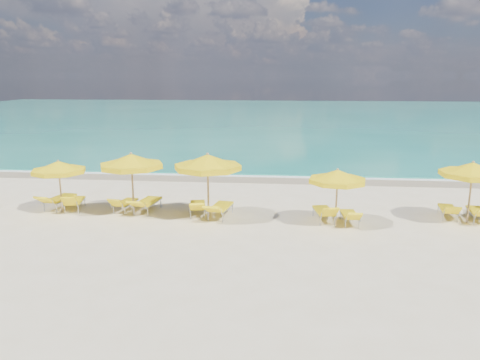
# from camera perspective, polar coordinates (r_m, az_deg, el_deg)

# --- Properties ---
(ground_plane) EXTENTS (120.00, 120.00, 0.00)m
(ground_plane) POSITION_cam_1_polar(r_m,az_deg,el_deg) (18.35, -0.47, -4.68)
(ground_plane) COLOR beige
(ocean) EXTENTS (120.00, 80.00, 0.30)m
(ocean) POSITION_cam_1_polar(r_m,az_deg,el_deg) (65.68, 4.11, 7.78)
(ocean) COLOR #16806D
(ocean) RESTS_ON ground
(wet_sand_band) EXTENTS (120.00, 2.60, 0.01)m
(wet_sand_band) POSITION_cam_1_polar(r_m,az_deg,el_deg) (25.48, 1.33, 0.24)
(wet_sand_band) COLOR tan
(wet_sand_band) RESTS_ON ground
(foam_line) EXTENTS (120.00, 1.20, 0.03)m
(foam_line) POSITION_cam_1_polar(r_m,az_deg,el_deg) (26.26, 1.47, 0.61)
(foam_line) COLOR white
(foam_line) RESTS_ON ground
(whitecap_near) EXTENTS (14.00, 0.36, 0.05)m
(whitecap_near) POSITION_cam_1_polar(r_m,az_deg,el_deg) (35.74, -7.11, 3.71)
(whitecap_near) COLOR white
(whitecap_near) RESTS_ON ground
(whitecap_far) EXTENTS (18.00, 0.30, 0.05)m
(whitecap_far) POSITION_cam_1_polar(r_m,az_deg,el_deg) (42.22, 14.06, 4.78)
(whitecap_far) COLOR white
(whitecap_far) RESTS_ON ground
(umbrella_2) EXTENTS (2.25, 2.25, 2.17)m
(umbrella_2) POSITION_cam_1_polar(r_m,az_deg,el_deg) (20.09, -21.24, 1.42)
(umbrella_2) COLOR tan
(umbrella_2) RESTS_ON ground
(umbrella_3) EXTENTS (2.55, 2.55, 2.53)m
(umbrella_3) POSITION_cam_1_polar(r_m,az_deg,el_deg) (18.80, -13.11, 2.19)
(umbrella_3) COLOR tan
(umbrella_3) RESTS_ON ground
(umbrella_4) EXTENTS (2.63, 2.63, 2.62)m
(umbrella_4) POSITION_cam_1_polar(r_m,az_deg,el_deg) (17.74, -3.95, 2.12)
(umbrella_4) COLOR tan
(umbrella_4) RESTS_ON ground
(umbrella_5) EXTENTS (2.54, 2.54, 2.16)m
(umbrella_5) POSITION_cam_1_polar(r_m,az_deg,el_deg) (17.40, 11.80, 0.37)
(umbrella_5) COLOR tan
(umbrella_5) RESTS_ON ground
(umbrella_6) EXTENTS (3.06, 3.06, 2.39)m
(umbrella_6) POSITION_cam_1_polar(r_m,az_deg,el_deg) (19.30, 26.49, 1.09)
(umbrella_6) COLOR tan
(umbrella_6) RESTS_ON ground
(lounger_2_left) EXTENTS (0.97, 2.08, 0.80)m
(lounger_2_left) POSITION_cam_1_polar(r_m,az_deg,el_deg) (21.09, -21.16, -2.57)
(lounger_2_left) COLOR #A5A8AD
(lounger_2_left) RESTS_ON ground
(lounger_2_right) EXTENTS (0.94, 1.84, 0.84)m
(lounger_2_right) POSITION_cam_1_polar(r_m,az_deg,el_deg) (20.58, -19.49, -2.86)
(lounger_2_right) COLOR #A5A8AD
(lounger_2_right) RESTS_ON ground
(lounger_3_left) EXTENTS (0.79, 1.72, 0.76)m
(lounger_3_left) POSITION_cam_1_polar(r_m,az_deg,el_deg) (19.86, -13.82, -3.08)
(lounger_3_left) COLOR #A5A8AD
(lounger_3_left) RESTS_ON ground
(lounger_3_right) EXTENTS (0.93, 2.11, 0.79)m
(lounger_3_right) POSITION_cam_1_polar(r_m,az_deg,el_deg) (19.51, -11.25, -3.13)
(lounger_3_right) COLOR #A5A8AD
(lounger_3_right) RESTS_ON ground
(lounger_4_left) EXTENTS (0.92, 1.92, 0.79)m
(lounger_4_left) POSITION_cam_1_polar(r_m,az_deg,el_deg) (18.80, -5.19, -3.59)
(lounger_4_left) COLOR #A5A8AD
(lounger_4_left) RESTS_ON ground
(lounger_4_right) EXTENTS (0.98, 2.10, 0.79)m
(lounger_4_right) POSITION_cam_1_polar(r_m,az_deg,el_deg) (18.43, -2.43, -3.83)
(lounger_4_right) COLOR #A5A8AD
(lounger_4_right) RESTS_ON ground
(lounger_5_left) EXTENTS (0.90, 1.90, 0.85)m
(lounger_5_left) POSITION_cam_1_polar(r_m,az_deg,el_deg) (18.23, 10.19, -4.25)
(lounger_5_left) COLOR #A5A8AD
(lounger_5_left) RESTS_ON ground
(lounger_5_right) EXTENTS (0.65, 1.70, 0.73)m
(lounger_5_right) POSITION_cam_1_polar(r_m,az_deg,el_deg) (18.08, 13.22, -4.61)
(lounger_5_right) COLOR #A5A8AD
(lounger_5_right) RESTS_ON ground
(lounger_6_left) EXTENTS (0.81, 1.81, 0.76)m
(lounger_6_left) POSITION_cam_1_polar(r_m,az_deg,el_deg) (20.04, 24.00, -3.67)
(lounger_6_left) COLOR #A5A8AD
(lounger_6_left) RESTS_ON ground
(lounger_6_right) EXTENTS (0.81, 1.90, 0.76)m
(lounger_6_right) POSITION_cam_1_polar(r_m,az_deg,el_deg) (20.12, 27.02, -3.87)
(lounger_6_right) COLOR #A5A8AD
(lounger_6_right) RESTS_ON ground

